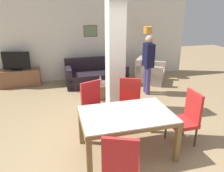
% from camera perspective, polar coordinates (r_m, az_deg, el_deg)
% --- Properties ---
extents(ground_plane, '(18.00, 18.00, 0.00)m').
position_cam_1_polar(ground_plane, '(3.97, 3.58, -16.56)').
color(ground_plane, '#9C815B').
extents(back_wall, '(7.20, 0.09, 2.70)m').
position_cam_1_polar(back_wall, '(7.43, -6.88, 12.15)').
color(back_wall, white).
rests_on(back_wall, ground_plane).
extents(divider_pillar, '(0.37, 0.39, 2.70)m').
position_cam_1_polar(divider_pillar, '(4.97, 0.85, 8.29)').
color(divider_pillar, white).
rests_on(divider_pillar, ground_plane).
extents(dining_table, '(1.51, 1.00, 0.73)m').
position_cam_1_polar(dining_table, '(3.65, 3.78, -9.22)').
color(dining_table, olive).
rests_on(dining_table, ground_plane).
extents(dining_chair_near_left, '(0.60, 0.60, 0.98)m').
position_cam_1_polar(dining_chair_near_left, '(2.89, 2.34, -19.81)').
color(dining_chair_near_left, red).
rests_on(dining_chair_near_left, ground_plane).
extents(dining_chair_far_left, '(0.60, 0.60, 0.98)m').
position_cam_1_polar(dining_chair_far_left, '(4.39, -4.68, -4.91)').
color(dining_chair_far_left, red).
rests_on(dining_chair_far_left, ground_plane).
extents(dining_chair_far_right, '(0.60, 0.60, 0.98)m').
position_cam_1_polar(dining_chair_far_right, '(4.55, 4.60, -3.97)').
color(dining_chair_far_right, red).
rests_on(dining_chair_far_right, ground_plane).
extents(dining_chair_head_right, '(0.46, 0.46, 0.98)m').
position_cam_1_polar(dining_chair_head_right, '(4.16, 18.86, -7.56)').
color(dining_chair_head_right, red).
rests_on(dining_chair_head_right, ground_plane).
extents(sofa, '(1.89, 0.89, 0.81)m').
position_cam_1_polar(sofa, '(7.01, -4.21, 2.78)').
color(sofa, black).
rests_on(sofa, ground_plane).
extents(armchair, '(1.20, 1.21, 0.80)m').
position_cam_1_polar(armchair, '(7.29, 9.71, 3.25)').
color(armchair, tan).
rests_on(armchair, ground_plane).
extents(coffee_table, '(0.65, 0.54, 0.39)m').
position_cam_1_polar(coffee_table, '(6.01, -2.61, -1.03)').
color(coffee_table, brown).
rests_on(coffee_table, ground_plane).
extents(bottle, '(0.07, 0.07, 0.24)m').
position_cam_1_polar(bottle, '(5.82, -3.07, 1.16)').
color(bottle, '#B2B7BC').
rests_on(bottle, coffee_table).
extents(tv_stand, '(1.28, 0.40, 0.53)m').
position_cam_1_polar(tv_stand, '(7.40, -23.16, 1.96)').
color(tv_stand, brown).
rests_on(tv_stand, ground_plane).
extents(tv_screen, '(0.82, 0.27, 0.57)m').
position_cam_1_polar(tv_screen, '(7.26, -23.74, 5.99)').
color(tv_screen, black).
rests_on(tv_screen, tv_stand).
extents(floor_lamp, '(0.29, 0.29, 1.74)m').
position_cam_1_polar(floor_lamp, '(7.57, 9.30, 12.94)').
color(floor_lamp, '#B7B7BC').
rests_on(floor_lamp, ground_plane).
extents(standing_person, '(0.24, 0.39, 1.65)m').
position_cam_1_polar(standing_person, '(6.13, 9.42, 6.45)').
color(standing_person, '#433A70').
rests_on(standing_person, ground_plane).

